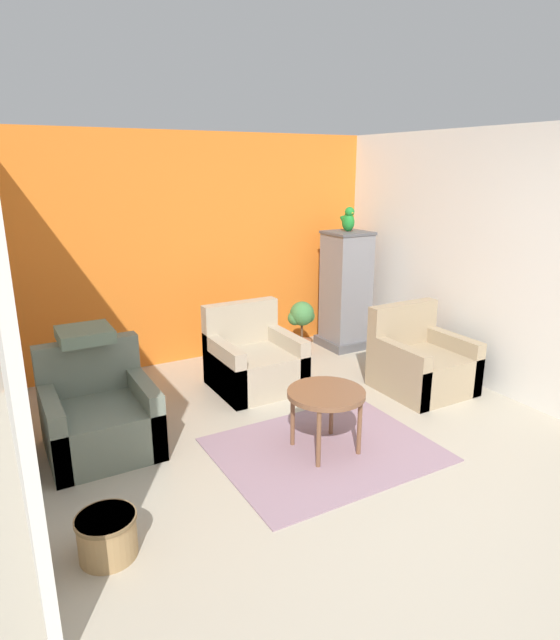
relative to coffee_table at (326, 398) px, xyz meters
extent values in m
plane|color=#B2A893|center=(0.02, -1.02, -0.46)|extent=(20.00, 20.00, 0.00)
cube|color=orange|center=(0.02, 2.56, 0.82)|extent=(4.35, 0.06, 2.54)
cube|color=silver|center=(2.16, 0.75, 0.82)|extent=(0.06, 3.55, 2.54)
cube|color=gray|center=(0.00, 0.00, -0.45)|extent=(1.68, 1.33, 0.01)
cylinder|color=brown|center=(0.00, 0.00, 0.04)|extent=(0.61, 0.61, 0.04)
cylinder|color=brown|center=(-0.19, -0.19, -0.22)|extent=(0.04, 0.04, 0.47)
cylinder|color=brown|center=(0.19, -0.19, -0.22)|extent=(0.04, 0.04, 0.47)
cylinder|color=brown|center=(-0.19, 0.19, -0.22)|extent=(0.04, 0.04, 0.47)
cylinder|color=brown|center=(0.19, 0.19, -0.22)|extent=(0.04, 0.04, 0.47)
cube|color=slate|center=(-1.54, 0.86, -0.26)|extent=(0.81, 0.81, 0.39)
cube|color=slate|center=(-1.54, 1.20, 0.15)|extent=(0.81, 0.14, 0.44)
cube|color=slate|center=(-1.89, 0.86, -0.18)|extent=(0.12, 0.81, 0.54)
cube|color=slate|center=(-1.19, 0.86, -0.18)|extent=(0.12, 0.81, 0.54)
cube|color=#9E896B|center=(1.52, 0.51, -0.26)|extent=(0.81, 0.81, 0.39)
cube|color=#9E896B|center=(1.52, 0.84, 0.15)|extent=(0.81, 0.14, 0.44)
cube|color=#9E896B|center=(1.18, 0.51, -0.18)|extent=(0.12, 0.81, 0.54)
cube|color=#9E896B|center=(1.87, 0.51, -0.18)|extent=(0.12, 0.81, 0.54)
cube|color=tan|center=(0.08, 1.38, -0.26)|extent=(0.81, 0.81, 0.39)
cube|color=tan|center=(0.08, 1.71, 0.15)|extent=(0.81, 0.14, 0.44)
cube|color=tan|center=(-0.26, 1.38, -0.18)|extent=(0.12, 0.81, 0.54)
cube|color=tan|center=(0.43, 1.38, -0.18)|extent=(0.12, 0.81, 0.54)
cube|color=#555559|center=(1.66, 2.03, -0.40)|extent=(0.56, 0.56, 0.10)
cube|color=gray|center=(1.66, 2.03, 0.30)|extent=(0.47, 0.47, 1.30)
cube|color=#555559|center=(1.66, 2.03, 0.96)|extent=(0.50, 0.50, 0.03)
ellipsoid|color=#1E842D|center=(1.66, 2.03, 1.08)|extent=(0.14, 0.17, 0.22)
sphere|color=#1E842D|center=(1.66, 2.01, 1.20)|extent=(0.12, 0.12, 0.12)
cone|color=gold|center=(1.66, 1.95, 1.20)|extent=(0.05, 0.05, 0.05)
cone|color=#1E842D|center=(1.66, 2.10, 1.06)|extent=(0.07, 0.14, 0.19)
cylinder|color=brown|center=(1.01, 1.99, -0.36)|extent=(0.23, 0.23, 0.18)
cylinder|color=brown|center=(1.01, 1.99, -0.16)|extent=(0.03, 0.03, 0.23)
sphere|color=#427F42|center=(1.01, 1.99, 0.06)|extent=(0.29, 0.29, 0.29)
sphere|color=#427F42|center=(0.93, 2.02, 0.01)|extent=(0.17, 0.17, 0.17)
sphere|color=#427F42|center=(1.08, 1.97, 0.02)|extent=(0.16, 0.16, 0.16)
cylinder|color=#A37F51|center=(-1.77, -0.37, -0.32)|extent=(0.33, 0.33, 0.26)
cylinder|color=brown|center=(-1.77, -0.37, -0.21)|extent=(0.35, 0.35, 0.02)
cube|color=slate|center=(-1.54, 1.20, 0.43)|extent=(0.41, 0.41, 0.10)
camera|label=1|loc=(-2.19, -3.14, 1.74)|focal=30.00mm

